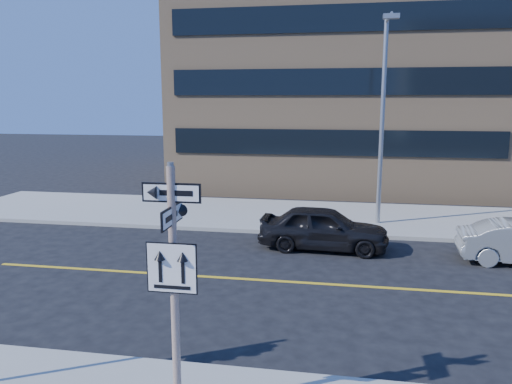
# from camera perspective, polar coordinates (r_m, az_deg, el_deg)

# --- Properties ---
(ground) EXTENTS (120.00, 120.00, 0.00)m
(ground) POSITION_cam_1_polar(r_m,az_deg,el_deg) (11.06, -4.53, -17.09)
(ground) COLOR black
(ground) RESTS_ON ground
(sign_pole) EXTENTS (0.92, 0.92, 4.06)m
(sign_pole) POSITION_cam_1_polar(r_m,az_deg,el_deg) (7.88, -9.39, -9.54)
(sign_pole) COLOR beige
(sign_pole) RESTS_ON near_sidewalk
(parked_car_a) EXTENTS (2.00, 4.51, 1.51)m
(parked_car_a) POSITION_cam_1_polar(r_m,az_deg,el_deg) (17.47, 7.72, -4.08)
(parked_car_a) COLOR black
(parked_car_a) RESTS_ON ground
(streetlight_a) EXTENTS (0.55, 2.25, 8.00)m
(streetlight_a) POSITION_cam_1_polar(r_m,az_deg,el_deg) (20.30, 14.33, 9.14)
(streetlight_a) COLOR gray
(streetlight_a) RESTS_ON far_sidewalk
(building_brick) EXTENTS (18.00, 18.00, 18.00)m
(building_brick) POSITION_cam_1_polar(r_m,az_deg,el_deg) (34.71, 9.43, 16.76)
(building_brick) COLOR tan
(building_brick) RESTS_ON ground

